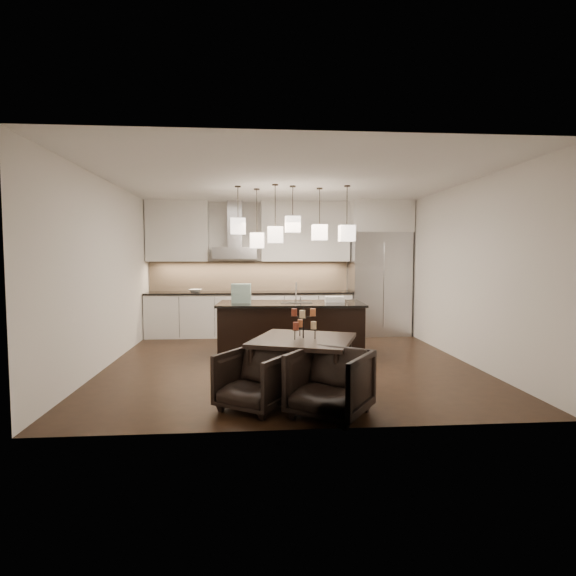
{
  "coord_description": "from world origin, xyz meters",
  "views": [
    {
      "loc": [
        -0.56,
        -6.9,
        1.65
      ],
      "look_at": [
        0.0,
        0.2,
        1.15
      ],
      "focal_mm": 28.0,
      "sensor_mm": 36.0,
      "label": 1
    }
  ],
  "objects": [
    {
      "name": "island_top",
      "position": [
        0.08,
        0.63,
        0.85
      ],
      "size": [
        2.5,
        1.15,
        0.04
      ],
      "primitive_type": "cube",
      "rotation": [
        0.0,
        0.0,
        -0.05
      ],
      "color": "black",
      "rests_on": "island_body"
    },
    {
      "name": "refrigerator",
      "position": [
        2.1,
        2.38,
        1.07
      ],
      "size": [
        1.2,
        0.72,
        2.15
      ],
      "primitive_type": "cube",
      "color": "#B7B7BA",
      "rests_on": "floor"
    },
    {
      "name": "armchair_left",
      "position": [
        -0.55,
        -2.12,
        0.32
      ],
      "size": [
        0.95,
        0.95,
        0.63
      ],
      "primitive_type": "imported",
      "rotation": [
        0.0,
        0.0,
        -0.59
      ],
      "color": "black",
      "rests_on": "floor"
    },
    {
      "name": "armchair_right",
      "position": [
        0.23,
        -2.41,
        0.35
      ],
      "size": [
        1.04,
        1.04,
        0.69
      ],
      "primitive_type": "imported",
      "rotation": [
        0.0,
        0.0,
        -0.6
      ],
      "color": "black",
      "rests_on": "floor"
    },
    {
      "name": "ceiling",
      "position": [
        0.0,
        0.0,
        2.81
      ],
      "size": [
        5.5,
        5.5,
        0.02
      ],
      "primitive_type": "cube",
      "color": "white",
      "rests_on": "wall_back"
    },
    {
      "name": "candle_a",
      "position": [
        0.16,
        -1.66,
        0.84
      ],
      "size": [
        0.09,
        0.09,
        0.09
      ],
      "primitive_type": "cylinder",
      "rotation": [
        0.0,
        0.0,
        -0.35
      ],
      "color": "beige",
      "rests_on": "candelabra"
    },
    {
      "name": "pendant_d",
      "position": [
        0.57,
        0.66,
        2.06
      ],
      "size": [
        0.24,
        0.24,
        0.26
      ],
      "primitive_type": "cube",
      "color": "#F9E5CF",
      "rests_on": "ceiling"
    },
    {
      "name": "countertop",
      "position": [
        -0.62,
        2.43,
        0.9
      ],
      "size": [
        4.21,
        0.66,
        0.04
      ],
      "primitive_type": "cube",
      "color": "black",
      "rests_on": "lower_cabinets"
    },
    {
      "name": "floor",
      "position": [
        0.0,
        0.0,
        -0.01
      ],
      "size": [
        5.5,
        5.5,
        0.02
      ],
      "primitive_type": "cube",
      "color": "black",
      "rests_on": "ground"
    },
    {
      "name": "pendant_f",
      "position": [
        -0.2,
        0.33,
        2.0
      ],
      "size": [
        0.24,
        0.24,
        0.26
      ],
      "primitive_type": "cube",
      "color": "#F9E5CF",
      "rests_on": "ceiling"
    },
    {
      "name": "candle_c",
      "position": [
        -0.06,
        -1.7,
        0.84
      ],
      "size": [
        0.09,
        0.09,
        0.09
      ],
      "primitive_type": "cylinder",
      "rotation": [
        0.0,
        0.0,
        -0.35
      ],
      "color": "brown",
      "rests_on": "candelabra"
    },
    {
      "name": "wall_left",
      "position": [
        -2.76,
        0.0,
        1.4
      ],
      "size": [
        0.02,
        5.5,
        2.8
      ],
      "primitive_type": "cube",
      "color": "silver",
      "rests_on": "ground"
    },
    {
      "name": "wall_right",
      "position": [
        2.76,
        0.0,
        1.4
      ],
      "size": [
        0.02,
        5.5,
        2.8
      ],
      "primitive_type": "cube",
      "color": "silver",
      "rests_on": "ground"
    },
    {
      "name": "wall_front",
      "position": [
        0.0,
        -2.76,
        1.4
      ],
      "size": [
        5.5,
        0.02,
        2.8
      ],
      "primitive_type": "cube",
      "color": "silver",
      "rests_on": "ground"
    },
    {
      "name": "food_container",
      "position": [
        0.84,
        0.67,
        0.92
      ],
      "size": [
        0.33,
        0.24,
        0.09
      ],
      "primitive_type": "cube",
      "rotation": [
        0.0,
        0.0,
        -0.05
      ],
      "color": "silver",
      "rests_on": "island_top"
    },
    {
      "name": "upper_cab_left",
      "position": [
        -2.1,
        2.57,
        2.17
      ],
      "size": [
        1.25,
        0.35,
        1.25
      ],
      "primitive_type": "cube",
      "color": "silver",
      "rests_on": "wall_back"
    },
    {
      "name": "candelabra",
      "position": [
        0.04,
        -1.62,
        0.87
      ],
      "size": [
        0.42,
        0.42,
        0.4
      ],
      "primitive_type": null,
      "rotation": [
        0.0,
        0.0,
        -0.35
      ],
      "color": "black",
      "rests_on": "dining_table"
    },
    {
      "name": "candle_b",
      "position": [
        0.02,
        -1.5,
        0.84
      ],
      "size": [
        0.09,
        0.09,
        0.09
      ],
      "primitive_type": "cylinder",
      "rotation": [
        0.0,
        0.0,
        -0.35
      ],
      "color": "#C96C3E",
      "rests_on": "candelabra"
    },
    {
      "name": "wall_back",
      "position": [
        0.0,
        2.76,
        1.4
      ],
      "size": [
        5.5,
        0.02,
        2.8
      ],
      "primitive_type": "cube",
      "color": "silver",
      "rests_on": "ground"
    },
    {
      "name": "backsplash",
      "position": [
        -0.62,
        2.73,
        1.24
      ],
      "size": [
        4.21,
        0.02,
        0.63
      ],
      "primitive_type": "cube",
      "color": "tan",
      "rests_on": "countertop"
    },
    {
      "name": "dining_table",
      "position": [
        0.04,
        -1.62,
        0.34
      ],
      "size": [
        1.44,
        1.44,
        0.67
      ],
      "primitive_type": null,
      "rotation": [
        0.0,
        0.0,
        -0.35
      ],
      "color": "black",
      "rests_on": "floor"
    },
    {
      "name": "tote_bag",
      "position": [
        -0.75,
        0.63,
        1.03
      ],
      "size": [
        0.33,
        0.19,
        0.32
      ],
      "primitive_type": "cube",
      "rotation": [
        0.0,
        0.0,
        -0.05
      ],
      "color": "#2B674C",
      "rests_on": "island_top"
    },
    {
      "name": "fridge_panel",
      "position": [
        2.1,
        2.38,
        2.47
      ],
      "size": [
        1.26,
        0.72,
        0.65
      ],
      "primitive_type": "cube",
      "color": "silver",
      "rests_on": "refrigerator"
    },
    {
      "name": "faucet",
      "position": [
        0.18,
        0.72,
        1.05
      ],
      "size": [
        0.11,
        0.23,
        0.36
      ],
      "primitive_type": null,
      "rotation": [
        0.0,
        0.0,
        -0.05
      ],
      "color": "silver",
      "rests_on": "island_top"
    },
    {
      "name": "island_body",
      "position": [
        0.08,
        0.63,
        0.42
      ],
      "size": [
        2.42,
        1.07,
        0.83
      ],
      "primitive_type": "cube",
      "rotation": [
        0.0,
        0.0,
        -0.05
      ],
      "color": "black",
      "rests_on": "floor"
    },
    {
      "name": "candle_e",
      "position": [
        -0.06,
        -1.56,
        0.98
      ],
      "size": [
        0.09,
        0.09,
        0.09
      ],
      "primitive_type": "cylinder",
      "rotation": [
        0.0,
        0.0,
        -0.35
      ],
      "color": "brown",
      "rests_on": "candelabra"
    },
    {
      "name": "pendant_a",
      "position": [
        -0.79,
        0.56,
        2.15
      ],
      "size": [
        0.24,
        0.24,
        0.26
      ],
      "primitive_type": "cube",
      "color": "#F9E5CF",
      "rests_on": "ceiling"
    },
    {
      "name": "pendant_e",
      "position": [
        0.98,
        0.37,
        2.03
      ],
      "size": [
        0.24,
        0.24,
        0.26
      ],
      "primitive_type": "cube",
      "color": "#F9E5CF",
      "rests_on": "ceiling"
    },
    {
      "name": "upper_cab_right",
      "position": [
        0.55,
        2.57,
        2.17
      ],
      "size": [
        1.85,
        0.35,
        1.25
      ],
      "primitive_type": "cube",
      "color": "silver",
      "rests_on": "wall_back"
    },
    {
      "name": "pendant_c",
      "position": [
        0.1,
        0.46,
        2.18
      ],
      "size": [
        0.24,
        0.24,
        0.26
      ],
      "primitive_type": "cube",
      "color": "#F9E5CF",
      "rests_on": "ceiling"
    },
    {
      "name": "candle_f",
      "position": [
        0.02,
        -1.74,
        0.98
      ],
      "size": [
        0.09,
        0.09,
        0.09
      ],
      "primitive_type": "cylinder",
      "rotation": [
        0.0,
        0.0,
        -0.35
      ],
      "color": "beige",
      "rests_on": "candelabra"
    },
    {
      "name": "lower_cabinets",
      "position": [
        -0.62,
        2.43,
        0.44
      ],
      "size": [
        4.21,
        0.62,
        0.88
      ],
      "primitive_type": "cube",
      "color": "silver",
      "rests_on": "floor"
    },
    {
      "name": "hood_canopy",
      "position": [
        -0.93,
        2.48,
        1.72
      ],
      "size": [
        0.9,
        0.52,
        0.24
      ],
      "primitive_type": "cube",
      "color": "#B7B7BA",
      "rests_on": "wall_back"
    },
    {
      "name": "candle_d",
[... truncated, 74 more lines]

